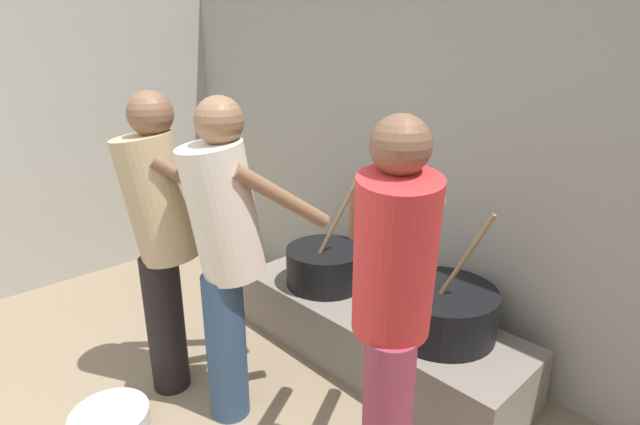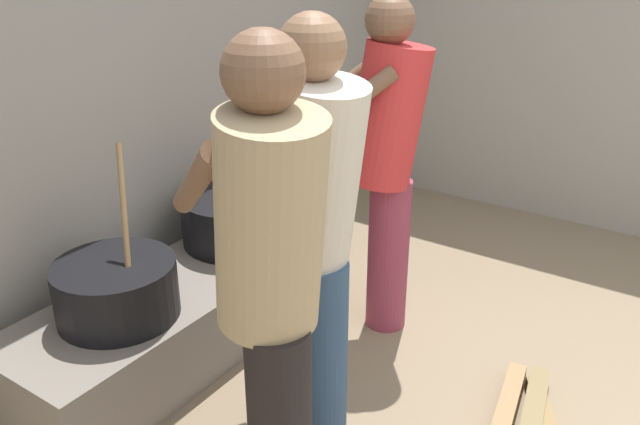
% 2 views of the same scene
% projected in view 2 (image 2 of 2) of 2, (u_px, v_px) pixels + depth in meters
% --- Properties ---
extents(block_enclosure_rear, '(5.30, 0.20, 2.26)m').
position_uv_depth(block_enclosure_rear, '(99.00, 97.00, 2.98)').
color(block_enclosure_rear, '#9E998E').
rests_on(block_enclosure_rear, ground_plane).
extents(hearth_ledge, '(1.83, 0.60, 0.36)m').
position_uv_depth(hearth_ledge, '(192.00, 308.00, 3.07)').
color(hearth_ledge, slate).
rests_on(hearth_ledge, ground_plane).
extents(cooking_pot_main, '(0.50, 0.50, 0.69)m').
position_uv_depth(cooking_pot_main, '(117.00, 289.00, 2.63)').
color(cooking_pot_main, black).
rests_on(cooking_pot_main, hearth_ledge).
extents(cooking_pot_secondary, '(0.58, 0.58, 0.70)m').
position_uv_depth(cooking_pot_secondary, '(239.00, 218.00, 3.29)').
color(cooking_pot_secondary, black).
rests_on(cooking_pot_secondary, hearth_ledge).
extents(cook_in_cream_shirt, '(0.47, 0.72, 1.62)m').
position_uv_depth(cook_in_cream_shirt, '(314.00, 222.00, 2.18)').
color(cook_in_cream_shirt, navy).
rests_on(cook_in_cream_shirt, ground_plane).
extents(cook_in_red_shirt, '(0.69, 0.70, 1.60)m').
position_uv_depth(cook_in_red_shirt, '(386.00, 152.00, 2.92)').
color(cook_in_red_shirt, '#8C3347').
rests_on(cook_in_red_shirt, ground_plane).
extents(cook_in_tan_shirt, '(0.62, 0.74, 1.62)m').
position_uv_depth(cook_in_tan_shirt, '(271.00, 279.00, 1.82)').
color(cook_in_tan_shirt, black).
rests_on(cook_in_tan_shirt, ground_plane).
extents(firewood_pile, '(0.63, 0.44, 0.08)m').
position_uv_depth(firewood_pile, '(528.00, 420.00, 2.57)').
color(firewood_pile, olive).
rests_on(firewood_pile, ground_plane).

